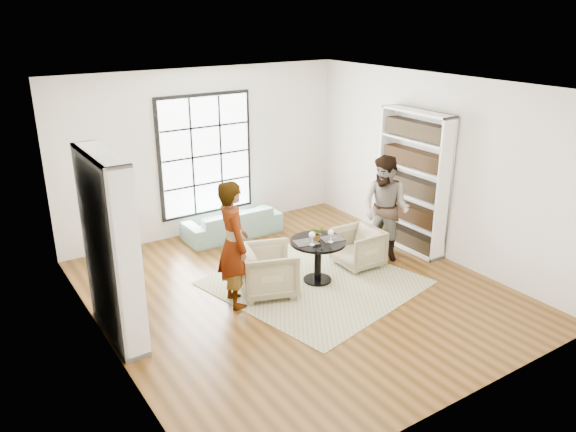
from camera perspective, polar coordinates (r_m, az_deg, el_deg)
ground at (r=8.42m, az=0.94°, el=-7.64°), size 6.00×6.00×0.00m
room_shell at (r=8.33m, az=-1.11°, el=1.49°), size 6.00×6.01×6.00m
rug at (r=8.66m, az=2.76°, el=-6.77°), size 3.19×3.19×0.01m
pedestal_table at (r=8.51m, az=3.06°, el=-3.65°), size 0.85×0.85×0.68m
sofa at (r=10.34m, az=-5.67°, el=-0.66°), size 1.79×0.71×0.52m
armchair_left at (r=8.21m, az=-2.04°, el=-5.57°), size 1.01×0.99×0.72m
armchair_right at (r=9.15m, az=7.13°, el=-3.20°), size 0.71×0.69×0.63m
person_left at (r=7.74m, az=-5.57°, el=-2.90°), size 0.54×0.73×1.82m
person_right at (r=9.29m, az=9.88°, el=0.73°), size 0.91×1.03×1.75m
placemat_left at (r=8.36m, az=1.88°, el=-2.68°), size 0.39×0.32×0.01m
placemat_right at (r=8.51m, az=4.56°, el=-2.30°), size 0.39×0.32×0.01m
cutlery_left at (r=8.35m, az=1.88°, el=-2.64°), size 0.18×0.24×0.01m
cutlery_right at (r=8.51m, az=4.56°, el=-2.26°), size 0.18×0.24×0.01m
wine_glass_left at (r=8.22m, az=2.47°, el=-1.97°), size 0.10×0.10×0.21m
wine_glass_right at (r=8.33m, az=4.38°, el=-1.76°), size 0.09×0.09×0.20m
flower_centerpiece at (r=8.41m, az=2.96°, el=-1.72°), size 0.23×0.20×0.23m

